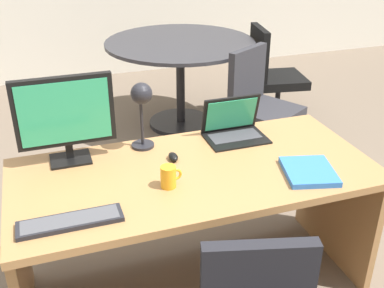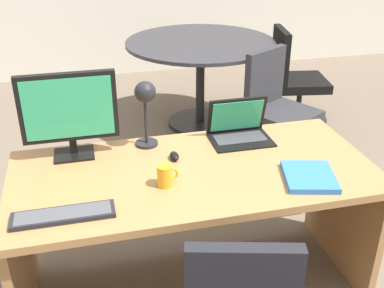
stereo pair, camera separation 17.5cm
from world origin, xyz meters
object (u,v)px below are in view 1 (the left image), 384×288
at_px(meeting_table, 180,62).
at_px(keyboard, 70,221).
at_px(book, 309,171).
at_px(laptop, 233,124).
at_px(coffee_mug, 169,177).
at_px(meeting_chair_far, 261,115).
at_px(desk, 191,199).
at_px(desk_lamp, 142,102).
at_px(mouse, 173,157).
at_px(monitor, 65,115).
at_px(meeting_chair_near, 273,84).

bearing_deg(meeting_table, keyboard, -117.30).
bearing_deg(book, laptop, 109.48).
bearing_deg(coffee_mug, laptop, 39.42).
height_order(laptop, coffee_mug, laptop).
bearing_deg(meeting_chair_far, desk, -129.33).
relative_size(desk_lamp, meeting_table, 0.27).
xyz_separation_m(desk, meeting_table, (0.58, 2.02, 0.08)).
bearing_deg(meeting_table, mouse, -108.48).
xyz_separation_m(laptop, mouse, (-0.40, -0.17, -0.05)).
bearing_deg(desk, coffee_mug, -135.83).
relative_size(desk, laptop, 5.39).
bearing_deg(book, desk_lamp, 143.21).
height_order(laptop, desk_lamp, desk_lamp).
height_order(monitor, keyboard, monitor).
xyz_separation_m(desk_lamp, meeting_chair_near, (1.63, 1.62, -0.64)).
bearing_deg(meeting_chair_near, meeting_chair_far, -124.66).
relative_size(keyboard, meeting_chair_near, 0.47).
distance_m(coffee_mug, meeting_chair_near, 2.63).
bearing_deg(laptop, meeting_chair_near, 55.26).
bearing_deg(meeting_table, desk_lamp, -113.20).
distance_m(desk, mouse, 0.24).
bearing_deg(meeting_chair_near, book, -113.96).
relative_size(mouse, meeting_table, 0.06).
distance_m(laptop, book, 0.54).
relative_size(monitor, laptop, 1.45).
xyz_separation_m(meeting_table, meeting_chair_near, (0.87, -0.15, -0.26)).
height_order(mouse, desk_lamp, desk_lamp).
bearing_deg(desk, meeting_chair_near, 52.15).
bearing_deg(meeting_chair_far, keyboard, -136.67).
bearing_deg(meeting_chair_far, meeting_chair_near, 55.34).
xyz_separation_m(laptop, meeting_chair_near, (1.13, 1.63, -0.45)).
distance_m(desk, meeting_table, 2.10).
bearing_deg(coffee_mug, desk, 44.17).
height_order(keyboard, mouse, mouse).
bearing_deg(desk, book, -27.72).
relative_size(desk, meeting_chair_near, 1.96).
bearing_deg(meeting_table, desk, -105.97).
bearing_deg(keyboard, coffee_mug, 17.28).
bearing_deg(keyboard, mouse, 34.54).
distance_m(desk_lamp, meeting_table, 1.97).
bearing_deg(book, mouse, 149.24).
relative_size(laptop, meeting_chair_far, 0.37).
bearing_deg(desk_lamp, meeting_chair_near, 44.78).
relative_size(monitor, book, 1.50).
xyz_separation_m(mouse, book, (0.58, -0.34, -0.00)).
xyz_separation_m(mouse, coffee_mug, (-0.09, -0.23, 0.03)).
relative_size(monitor, coffee_mug, 4.56).
height_order(desk, monitor, monitor).
distance_m(keyboard, mouse, 0.66).
height_order(desk, laptop, laptop).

